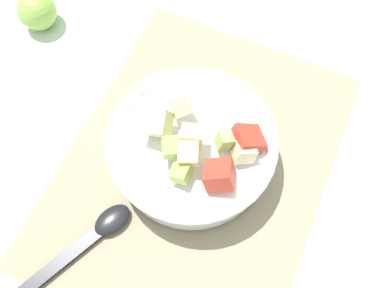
# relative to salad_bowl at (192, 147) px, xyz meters

# --- Properties ---
(ground_plane) EXTENTS (2.40, 2.40, 0.00)m
(ground_plane) POSITION_rel_salad_bowl_xyz_m (0.01, 0.01, -0.05)
(ground_plane) COLOR silver
(placemat) EXTENTS (0.51, 0.38, 0.01)m
(placemat) POSITION_rel_salad_bowl_xyz_m (0.01, 0.01, -0.05)
(placemat) COLOR gray
(placemat) RESTS_ON ground_plane
(salad_bowl) EXTENTS (0.24, 0.24, 0.12)m
(salad_bowl) POSITION_rel_salad_bowl_xyz_m (0.00, 0.00, 0.00)
(salad_bowl) COLOR white
(salad_bowl) RESTS_ON placemat
(serving_spoon) EXTENTS (0.21, 0.11, 0.01)m
(serving_spoon) POSITION_rel_salad_bowl_xyz_m (0.18, -0.08, -0.04)
(serving_spoon) COLOR black
(serving_spoon) RESTS_ON placemat
(whole_apple) EXTENTS (0.07, 0.07, 0.08)m
(whole_apple) POSITION_rel_salad_bowl_xyz_m (-0.13, -0.35, -0.01)
(whole_apple) COLOR #8CB74C
(whole_apple) RESTS_ON ground_plane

